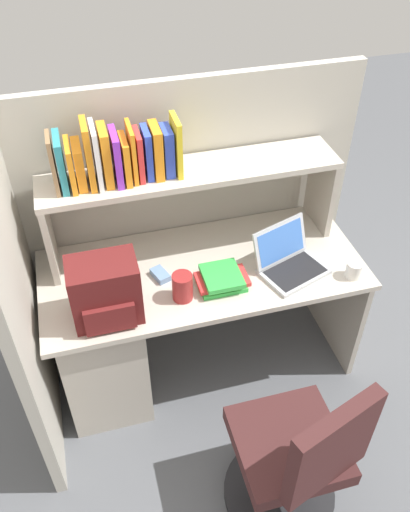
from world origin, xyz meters
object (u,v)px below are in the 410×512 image
Objects in this scene: laptop at (289,261)px; backpack at (105,292)px; computer_mouse at (160,275)px; paper_cup at (354,270)px; snack_canister at (182,287)px; office_chair at (295,461)px.

laptop is 1.24× the size of backpack.
laptop is 0.63m from computer_mouse.
paper_cup is 0.61× the size of snack_canister.
backpack is 2.21× the size of snack_canister.
office_chair reaches higher than paper_cup.
backpack is 0.36m from snack_canister.
snack_canister reaches higher than paper_cup.
computer_mouse is at bearing 114.17° from snack_canister.
computer_mouse is 0.19m from snack_canister.
office_chair is (0.65, -0.72, -0.48)m from backpack.
computer_mouse is (-0.62, 0.10, -0.03)m from laptop.
backpack is at bearing -176.43° from snack_canister.
laptop reaches higher than paper_cup.
office_chair is (0.37, -0.90, -0.35)m from computer_mouse.
snack_canister is at bearing -86.82° from office_chair.
office_chair is (0.30, -0.74, -0.41)m from snack_canister.
paper_cup is at bearing -2.72° from backpack.
laptop is at bearing 154.30° from paper_cup.
laptop reaches higher than computer_mouse.
office_chair reaches higher than computer_mouse.
computer_mouse is 0.11× the size of office_chair.
office_chair is (-0.25, -0.80, -0.39)m from laptop.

